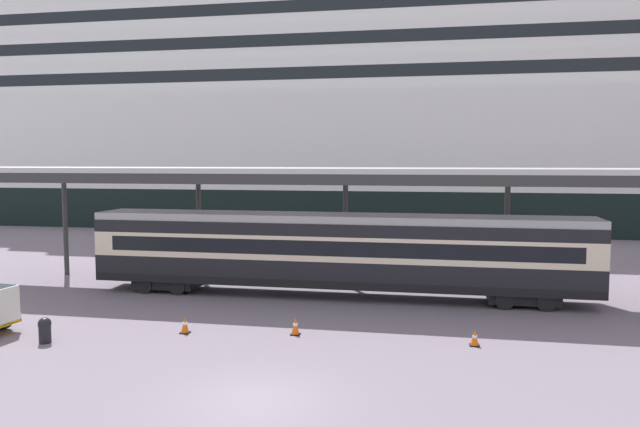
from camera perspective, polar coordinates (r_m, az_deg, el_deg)
ground_plane at (r=18.30m, az=-6.02°, el=-16.82°), size 400.00×400.00×0.00m
cruise_ship at (r=72.31m, az=23.30°, el=11.47°), size 160.17×29.00×44.04m
platform_canopy at (r=30.60m, az=1.70°, el=3.72°), size 41.68×5.41×6.38m
train_carriage at (r=30.50m, az=1.55°, el=-3.44°), size 24.50×2.81×4.11m
traffic_cone_near at (r=24.38m, az=-2.29°, el=-10.32°), size 0.36×0.36×0.72m
traffic_cone_mid at (r=25.14m, az=-12.36°, el=-10.00°), size 0.36×0.36×0.68m
traffic_cone_far at (r=23.68m, az=14.08°, el=-11.08°), size 0.36×0.36×0.59m
quay_bollard at (r=25.44m, az=-24.06°, el=-9.72°), size 0.48×0.48×0.96m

